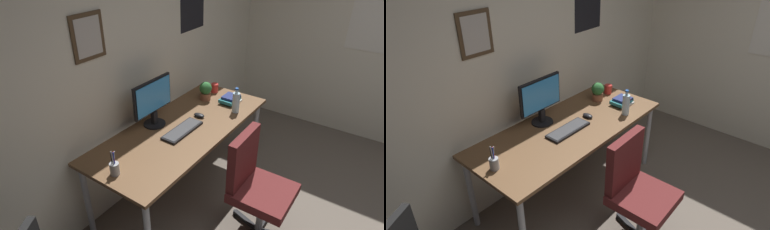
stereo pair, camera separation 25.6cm
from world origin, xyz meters
TOP-DOWN VIEW (x-y plane):
  - wall_back at (-0.00, 2.15)m, footprint 4.40×0.10m
  - desk at (-0.01, 1.68)m, footprint 1.88×0.79m
  - office_chair at (-0.08, 0.91)m, footprint 0.55×0.57m
  - monitor at (-0.13, 1.91)m, footprint 0.46×0.20m
  - keyboard at (-0.08, 1.63)m, footprint 0.43×0.15m
  - computer_mouse at (0.22, 1.65)m, footprint 0.06×0.11m
  - water_bottle at (0.51, 1.42)m, footprint 0.07×0.07m
  - coffee_mug_near at (0.78, 1.83)m, footprint 0.12×0.08m
  - potted_plant at (0.57, 1.81)m, footprint 0.13×0.13m
  - pen_cup at (-0.83, 1.68)m, footprint 0.07×0.07m
  - book_stack_left at (0.67, 1.56)m, footprint 0.22×0.17m

SIDE VIEW (x-z plane):
  - office_chair at x=-0.08m, z-range 0.05..1.00m
  - desk at x=-0.01m, z-range 0.31..1.07m
  - keyboard at x=-0.08m, z-range 0.76..0.78m
  - computer_mouse at x=0.22m, z-range 0.76..0.79m
  - book_stack_left at x=0.67m, z-range 0.76..0.83m
  - coffee_mug_near at x=0.78m, z-range 0.76..0.86m
  - pen_cup at x=-0.83m, z-range 0.71..0.91m
  - potted_plant at x=0.57m, z-range 0.76..0.96m
  - water_bottle at x=0.51m, z-range 0.74..0.99m
  - monitor at x=-0.13m, z-range 0.78..1.21m
  - wall_back at x=0.00m, z-range 0.00..2.60m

